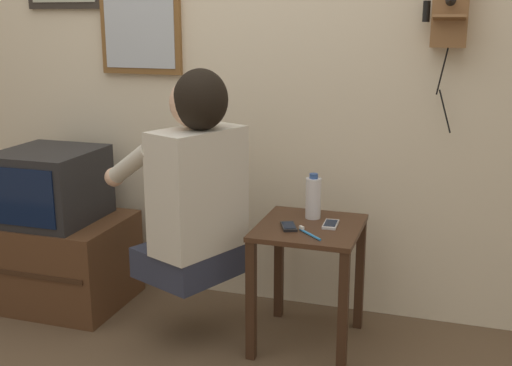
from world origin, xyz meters
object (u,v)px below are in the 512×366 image
(television, at_px, (50,185))
(wall_phone_antique, at_px, (451,6))
(person, at_px, (194,182))
(wall_mirror, at_px, (140,12))
(water_bottle, at_px, (313,197))
(cell_phone_spare, at_px, (331,224))
(cell_phone_held, at_px, (289,226))
(toothbrush, at_px, (308,233))

(television, xyz_separation_m, wall_phone_antique, (1.87, 0.32, 0.87))
(television, bearing_deg, person, -10.83)
(wall_mirror, bearing_deg, wall_phone_antique, -1.57)
(water_bottle, bearing_deg, cell_phone_spare, -40.41)
(television, distance_m, water_bottle, 1.34)
(wall_phone_antique, height_order, water_bottle, wall_phone_antique)
(person, distance_m, wall_mirror, 1.03)
(water_bottle, bearing_deg, television, -176.27)
(person, height_order, cell_phone_held, person)
(television, bearing_deg, wall_phone_antique, 9.80)
(television, relative_size, toothbrush, 4.01)
(wall_mirror, xyz_separation_m, cell_phone_held, (0.91, -0.45, -0.91))
(person, xyz_separation_m, television, (-0.86, 0.16, -0.13))
(cell_phone_spare, relative_size, water_bottle, 0.61)
(wall_phone_antique, bearing_deg, cell_phone_spare, -143.32)
(television, distance_m, wall_mirror, 0.99)
(cell_phone_held, bearing_deg, wall_mirror, 130.94)
(person, height_order, toothbrush, person)
(person, relative_size, toothbrush, 7.80)
(cell_phone_held, relative_size, cell_phone_spare, 1.08)
(cell_phone_held, distance_m, cell_phone_spare, 0.19)
(television, xyz_separation_m, wall_mirror, (0.35, 0.36, 0.85))
(person, distance_m, television, 0.89)
(person, height_order, cell_phone_spare, person)
(television, height_order, cell_phone_spare, television)
(person, height_order, wall_phone_antique, wall_phone_antique)
(wall_mirror, relative_size, cell_phone_spare, 4.88)
(person, bearing_deg, water_bottle, -38.61)
(toothbrush, bearing_deg, cell_phone_spare, 19.87)
(television, xyz_separation_m, toothbrush, (1.37, -0.15, -0.06))
(cell_phone_held, relative_size, toothbrush, 1.14)
(cell_phone_held, bearing_deg, water_bottle, 45.12)
(person, relative_size, wall_mirror, 1.52)
(cell_phone_held, bearing_deg, cell_phone_spare, 3.82)
(wall_phone_antique, xyz_separation_m, wall_mirror, (-1.51, 0.04, -0.02))
(television, height_order, wall_phone_antique, wall_phone_antique)
(water_bottle, bearing_deg, person, -152.08)
(wall_mirror, distance_m, toothbrush, 1.46)
(person, distance_m, cell_phone_held, 0.46)
(television, height_order, water_bottle, television)
(wall_mirror, distance_m, cell_phone_held, 1.36)
(water_bottle, bearing_deg, wall_phone_antique, 23.93)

